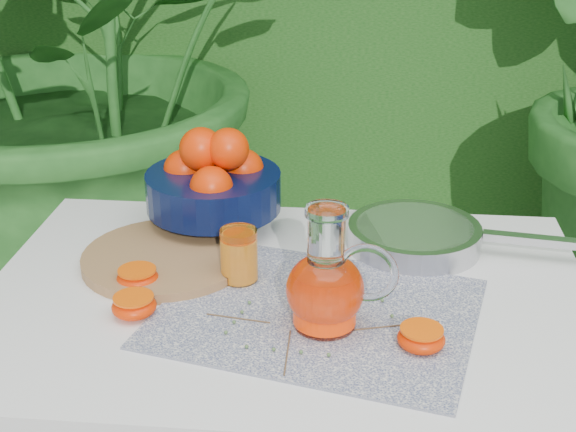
# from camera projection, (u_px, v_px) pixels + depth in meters

# --- Properties ---
(potted_plant_left) EXTENTS (2.61, 2.61, 1.86)m
(potted_plant_left) POSITION_uv_depth(u_px,v_px,m) (76.00, 34.00, 2.32)
(potted_plant_left) COLOR #20551D
(potted_plant_left) RESTS_ON ground
(white_table) EXTENTS (1.00, 0.70, 0.75)m
(white_table) POSITION_uv_depth(u_px,v_px,m) (287.00, 336.00, 1.35)
(white_table) COLOR white
(white_table) RESTS_ON ground
(placemat) EXTENTS (0.56, 0.48, 0.00)m
(placemat) POSITION_uv_depth(u_px,v_px,m) (317.00, 312.00, 1.25)
(placemat) COLOR #0D1849
(placemat) RESTS_ON white_table
(cutting_board) EXTENTS (0.32, 0.32, 0.02)m
(cutting_board) POSITION_uv_depth(u_px,v_px,m) (166.00, 258.00, 1.41)
(cutting_board) COLOR #8D6340
(cutting_board) RESTS_ON white_table
(fruit_bowl) EXTENTS (0.29, 0.29, 0.20)m
(fruit_bowl) POSITION_uv_depth(u_px,v_px,m) (214.00, 182.00, 1.51)
(fruit_bowl) COLOR black
(fruit_bowl) RESTS_ON white_table
(juice_pitcher) EXTENTS (0.17, 0.13, 0.19)m
(juice_pitcher) POSITION_uv_depth(u_px,v_px,m) (327.00, 286.00, 1.19)
(juice_pitcher) COLOR white
(juice_pitcher) RESTS_ON white_table
(juice_tumbler) EXTENTS (0.06, 0.06, 0.09)m
(juice_tumbler) POSITION_uv_depth(u_px,v_px,m) (239.00, 256.00, 1.33)
(juice_tumbler) COLOR white
(juice_tumbler) RESTS_ON white_table
(saute_pan) EXTENTS (0.44, 0.27, 0.05)m
(saute_pan) POSITION_uv_depth(u_px,v_px,m) (416.00, 235.00, 1.46)
(saute_pan) COLOR #B6B6BA
(saute_pan) RESTS_ON white_table
(orange_halves) EXTENTS (0.53, 0.21, 0.03)m
(orange_halves) POSITION_uv_depth(u_px,v_px,m) (225.00, 306.00, 1.24)
(orange_halves) COLOR #FF2C02
(orange_halves) RESTS_ON white_table
(thyme_sprigs) EXTENTS (0.36, 0.22, 0.01)m
(thyme_sprigs) POSITION_uv_depth(u_px,v_px,m) (311.00, 331.00, 1.20)
(thyme_sprigs) COLOR brown
(thyme_sprigs) RESTS_ON white_table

